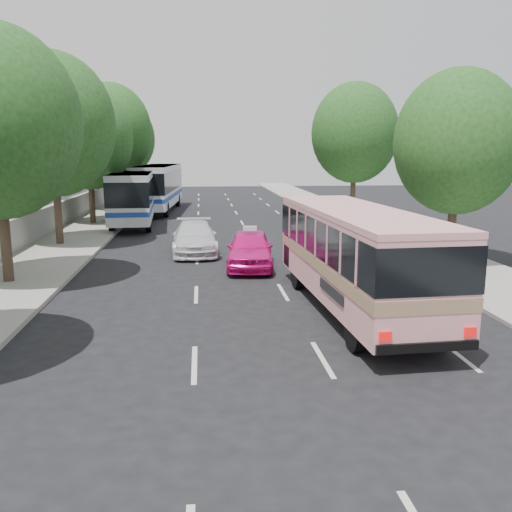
{
  "coord_description": "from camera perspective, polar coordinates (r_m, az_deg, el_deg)",
  "views": [
    {
      "loc": [
        -1.69,
        -13.43,
        4.66
      ],
      "look_at": [
        -0.09,
        2.24,
        1.6
      ],
      "focal_mm": 38.0,
      "sensor_mm": 36.0,
      "label": 1
    }
  ],
  "objects": [
    {
      "name": "tree_left_e",
      "position": [
        43.93,
        -15.03,
        12.93
      ],
      "size": [
        6.3,
        6.3,
        9.82
      ],
      "color": "#38281E",
      "rests_on": "ground"
    },
    {
      "name": "tree_right_near",
      "position": [
        23.8,
        20.7,
        11.61
      ],
      "size": [
        5.1,
        5.1,
        7.95
      ],
      "color": "#38281E",
      "rests_on": "ground"
    },
    {
      "name": "tour_coach_front",
      "position": [
        36.05,
        -12.75,
        6.51
      ],
      "size": [
        2.99,
        11.3,
        3.35
      ],
      "rotation": [
        0.0,
        0.0,
        0.05
      ],
      "color": "silver",
      "rests_on": "ground"
    },
    {
      "name": "sidewalk_left",
      "position": [
        34.42,
        -17.21,
        2.84
      ],
      "size": [
        4.0,
        90.0,
        0.15
      ],
      "primitive_type": "cube",
      "color": "#9E998E",
      "rests_on": "ground"
    },
    {
      "name": "tree_right_far",
      "position": [
        38.92,
        10.51,
        12.96
      ],
      "size": [
        6.0,
        6.0,
        9.35
      ],
      "color": "#38281E",
      "rests_on": "ground"
    },
    {
      "name": "pink_taxi",
      "position": [
        21.89,
        -0.64,
        0.72
      ],
      "size": [
        2.23,
        4.62,
        1.52
      ],
      "primitive_type": "imported",
      "rotation": [
        0.0,
        0.0,
        -0.1
      ],
      "color": "#EA1488",
      "rests_on": "ground"
    },
    {
      "name": "tree_left_d",
      "position": [
        36.04,
        -17.14,
        12.06
      ],
      "size": [
        5.52,
        5.52,
        8.6
      ],
      "color": "#38281E",
      "rests_on": "ground"
    },
    {
      "name": "tree_left_f",
      "position": [
        51.85,
        -13.82,
        12.16
      ],
      "size": [
        5.88,
        5.88,
        9.16
      ],
      "color": "#38281E",
      "rests_on": "ground"
    },
    {
      "name": "taxi_roof_sign",
      "position": [
        21.76,
        -0.64,
        2.93
      ],
      "size": [
        0.57,
        0.23,
        0.18
      ],
      "primitive_type": "cube",
      "rotation": [
        0.0,
        0.0,
        -0.1
      ],
      "color": "silver",
      "rests_on": "pink_taxi"
    },
    {
      "name": "tree_left_c",
      "position": [
        28.27,
        -20.59,
        13.28
      ],
      "size": [
        6.0,
        6.0,
        9.35
      ],
      "color": "#38281E",
      "rests_on": "ground"
    },
    {
      "name": "sidewalk_right",
      "position": [
        35.25,
        11.05,
        3.28
      ],
      "size": [
        4.0,
        90.0,
        0.12
      ],
      "primitive_type": "cube",
      "color": "#9E998E",
      "rests_on": "ground"
    },
    {
      "name": "ground",
      "position": [
        14.31,
        1.28,
        -8.01
      ],
      "size": [
        120.0,
        120.0,
        0.0
      ],
      "primitive_type": "plane",
      "color": "black",
      "rests_on": "ground"
    },
    {
      "name": "white_pickup",
      "position": [
        25.26,
        -6.46,
        1.93
      ],
      "size": [
        2.12,
        4.97,
        1.43
      ],
      "primitive_type": "imported",
      "rotation": [
        0.0,
        0.0,
        0.02
      ],
      "color": "silver",
      "rests_on": "ground"
    },
    {
      "name": "pink_bus",
      "position": [
        15.99,
        10.41,
        0.81
      ],
      "size": [
        2.88,
        9.59,
        3.03
      ],
      "rotation": [
        0.0,
        0.0,
        0.05
      ],
      "color": "pink",
      "rests_on": "ground"
    },
    {
      "name": "tour_coach_rear",
      "position": [
        43.45,
        -10.29,
        7.5
      ],
      "size": [
        3.33,
        12.07,
        3.57
      ],
      "rotation": [
        0.0,
        0.0,
        -0.06
      ],
      "color": "silver",
      "rests_on": "ground"
    },
    {
      "name": "low_wall",
      "position": [
        34.72,
        -20.2,
        4.09
      ],
      "size": [
        0.3,
        90.0,
        1.5
      ],
      "primitive_type": "cube",
      "color": "#9E998E",
      "rests_on": "sidewalk_left"
    }
  ]
}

